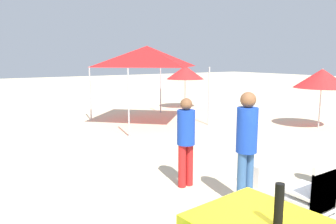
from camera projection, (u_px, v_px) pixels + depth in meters
name	position (u px, v px, depth m)	size (l,w,h in m)	color
stacked_plastic_chairs	(314.00, 198.00, 3.89)	(0.48, 0.48, 1.11)	white
lifeguard_near_left	(247.00, 141.00, 5.00)	(0.32, 0.32, 1.80)	#33598C
lifeguard_near_center	(186.00, 137.00, 5.81)	(0.32, 0.32, 1.61)	red
popup_canopy	(147.00, 56.00, 11.49)	(3.14, 3.14, 2.73)	#B2B2B7
beach_umbrella_left	(185.00, 72.00, 15.06)	(1.74, 1.74, 1.96)	beige
beach_umbrella_mid	(322.00, 78.00, 10.74)	(1.79, 1.79, 1.96)	beige
cooler_box	(260.00, 174.00, 6.00)	(0.47, 0.34, 0.40)	white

